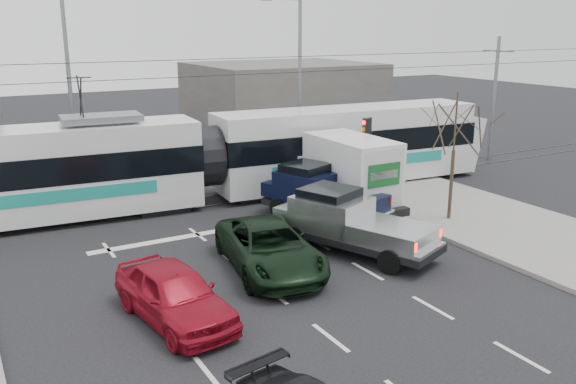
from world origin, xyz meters
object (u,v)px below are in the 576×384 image
traffic_signal (368,141)px  green_car (270,248)px  street_lamp_near (297,73)px  silver_pickup (347,221)px  box_truck (344,173)px  bare_tree (455,128)px  street_lamp_far (65,80)px  red_car (174,294)px  tram (205,158)px  navy_pickup (319,194)px

traffic_signal → green_car: (-7.41, -4.82, -1.99)m
traffic_signal → street_lamp_near: (0.84, 7.50, 2.37)m
silver_pickup → box_truck: size_ratio=0.97×
bare_tree → traffic_signal: bearing=105.8°
street_lamp_far → bare_tree: bearing=-48.9°
street_lamp_near → red_car: street_lamp_near is taller
street_lamp_far → street_lamp_near: bearing=-9.9°
traffic_signal → box_truck: traffic_signal is taller
tram → bare_tree: bearing=-41.0°
bare_tree → tram: tram is taller
box_truck → green_car: box_truck is taller
red_car → silver_pickup: bearing=9.0°
bare_tree → silver_pickup: bare_tree is taller
box_truck → bare_tree: bearing=-54.0°
bare_tree → box_truck: 4.99m
street_lamp_far → silver_pickup: bearing=-65.6°
bare_tree → street_lamp_near: 11.58m
tram → box_truck: tram is taller
street_lamp_far → navy_pickup: street_lamp_far is taller
bare_tree → silver_pickup: size_ratio=0.82×
street_lamp_near → traffic_signal: bearing=-96.4°
silver_pickup → green_car: bearing=162.3°
street_lamp_near → navy_pickup: 10.42m
street_lamp_near → box_truck: size_ratio=1.43×
street_lamp_near → green_car: (-8.25, -12.33, -4.36)m
traffic_signal → green_car: 9.06m
navy_pickup → green_car: (-4.18, -3.62, -0.34)m
tram → silver_pickup: tram is taller
green_car → box_truck: bearing=46.7°
tram → street_lamp_far: bearing=130.8°
street_lamp_far → green_car: (3.25, -14.33, -4.36)m
street_lamp_near → red_car: 19.13m
box_truck → street_lamp_near: bearing=73.9°
bare_tree → navy_pickup: size_ratio=0.90×
tram → navy_pickup: (2.95, -4.63, -0.90)m
bare_tree → green_car: bearing=-174.5°
street_lamp_near → box_truck: bearing=-106.4°
silver_pickup → red_car: (-6.98, -2.09, -0.28)m
street_lamp_far → box_truck: street_lamp_far is taller
tram → traffic_signal: bearing=-24.6°
traffic_signal → red_car: size_ratio=0.80×
silver_pickup → navy_pickup: (1.02, 3.39, 0.04)m
street_lamp_far → green_car: 15.32m
red_car → green_car: bearing=18.2°
silver_pickup → red_car: bearing=174.7°
street_lamp_near → green_car: bearing=-123.8°
street_lamp_near → street_lamp_far: 11.67m
silver_pickup → box_truck: (2.78, 4.22, 0.51)m
street_lamp_near → tram: (-7.03, -4.07, -3.12)m
street_lamp_far → navy_pickup: bearing=-55.3°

